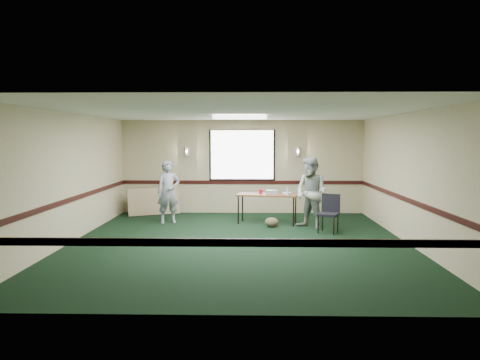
{
  "coord_description": "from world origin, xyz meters",
  "views": [
    {
      "loc": [
        0.25,
        -9.55,
        2.15
      ],
      "look_at": [
        0.0,
        1.3,
        1.2
      ],
      "focal_mm": 35.0,
      "sensor_mm": 36.0,
      "label": 1
    }
  ],
  "objects_px": {
    "projector": "(272,192)",
    "conference_chair": "(329,210)",
    "folding_table": "(267,196)",
    "person_left": "(168,192)",
    "person_right": "(311,193)"
  },
  "relations": [
    {
      "from": "conference_chair",
      "to": "person_left",
      "type": "xyz_separation_m",
      "value": [
        -3.93,
        1.15,
        0.28
      ]
    },
    {
      "from": "person_right",
      "to": "projector",
      "type": "bearing_deg",
      "value": -170.38
    },
    {
      "from": "person_left",
      "to": "person_right",
      "type": "height_order",
      "value": "person_right"
    },
    {
      "from": "folding_table",
      "to": "projector",
      "type": "xyz_separation_m",
      "value": [
        0.12,
        0.04,
        0.1
      ]
    },
    {
      "from": "folding_table",
      "to": "conference_chair",
      "type": "xyz_separation_m",
      "value": [
        1.39,
        -1.08,
        -0.19
      ]
    },
    {
      "from": "folding_table",
      "to": "person_right",
      "type": "bearing_deg",
      "value": -19.36
    },
    {
      "from": "conference_chair",
      "to": "person_right",
      "type": "xyz_separation_m",
      "value": [
        -0.36,
        0.46,
        0.35
      ]
    },
    {
      "from": "conference_chair",
      "to": "folding_table",
      "type": "bearing_deg",
      "value": 166.52
    },
    {
      "from": "conference_chair",
      "to": "person_right",
      "type": "relative_size",
      "value": 0.51
    },
    {
      "from": "folding_table",
      "to": "person_right",
      "type": "distance_m",
      "value": 1.21
    },
    {
      "from": "projector",
      "to": "folding_table",
      "type": "bearing_deg",
      "value": -164.63
    },
    {
      "from": "projector",
      "to": "person_left",
      "type": "distance_m",
      "value": 2.65
    },
    {
      "from": "projector",
      "to": "conference_chair",
      "type": "height_order",
      "value": "conference_chair"
    },
    {
      "from": "person_right",
      "to": "conference_chair",
      "type": "bearing_deg",
      "value": -6.87
    },
    {
      "from": "projector",
      "to": "conference_chair",
      "type": "xyz_separation_m",
      "value": [
        1.28,
        -1.12,
        -0.29
      ]
    }
  ]
}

